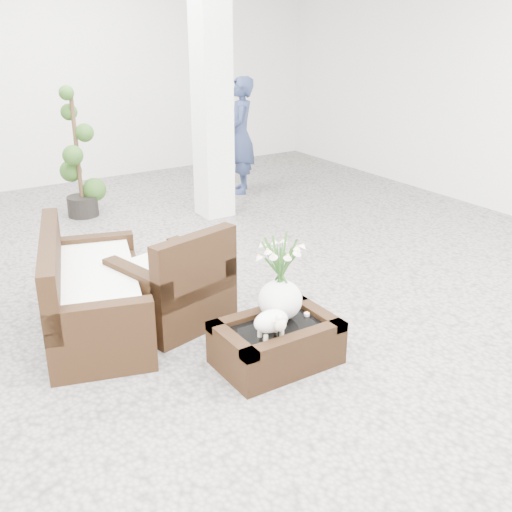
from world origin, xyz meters
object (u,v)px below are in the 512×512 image
coffee_table (276,345)px  loveseat (95,283)px  topiary (77,154)px  armchair (171,275)px

coffee_table → loveseat: (-0.97, 1.26, 0.28)m
coffee_table → loveseat: 1.61m
loveseat → topiary: (0.89, 3.17, 0.40)m
topiary → coffee_table: bearing=-89.0°
coffee_table → armchair: (-0.37, 1.07, 0.28)m
coffee_table → topiary: size_ratio=0.54×
loveseat → armchair: bearing=-91.4°
armchair → topiary: bearing=-108.7°
coffee_table → topiary: topiary is taller
coffee_table → armchair: bearing=109.1°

